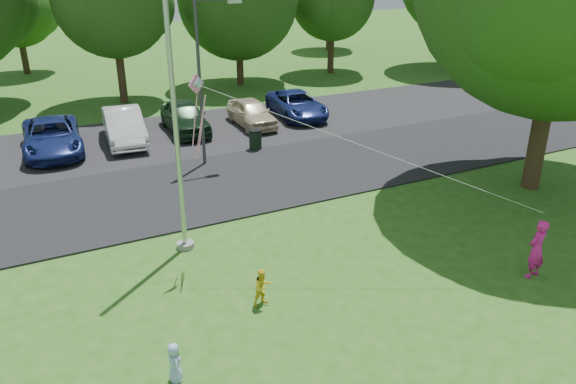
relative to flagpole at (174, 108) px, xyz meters
name	(u,v)px	position (x,y,z in m)	size (l,w,h in m)	color
ground	(385,306)	(3.50, -5.00, -4.17)	(120.00, 120.00, 0.00)	#255817
park_road	(244,180)	(3.50, 4.00, -4.14)	(60.00, 6.00, 0.06)	black
parking_strip	(191,133)	(3.50, 10.50, -4.14)	(42.00, 7.00, 0.06)	black
flagpole	(174,108)	(0.00, 0.00, 0.00)	(0.50, 0.50, 10.00)	#B7BABF
street_lamp	(205,67)	(2.99, 6.28, -0.28)	(1.82, 0.26, 6.47)	#3F3F44
trash_can	(255,140)	(5.30, 7.04, -3.71)	(0.57, 0.57, 0.90)	black
horizon_trees	(164,3)	(7.56, 28.88, 0.14)	(77.46, 7.20, 7.02)	#332316
parked_cars	(176,120)	(2.86, 10.56, -3.42)	(14.35, 5.23, 1.48)	navy
woman	(537,249)	(7.77, -5.63, -3.34)	(0.60, 0.39, 1.64)	#DA1D8B
child_yellow	(263,287)	(0.85, -3.61, -3.68)	(0.48, 0.37, 0.98)	yellow
child_blue	(175,363)	(-1.80, -5.24, -3.72)	(0.43, 0.28, 0.89)	#92B0E0
kite	(213,107)	(0.71, -1.05, 0.20)	(7.63, 5.03, 3.32)	pink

